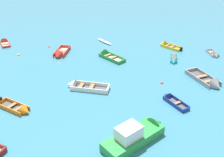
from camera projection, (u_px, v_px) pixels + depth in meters
name	position (u px, v px, depth m)	size (l,w,h in m)	color
rowboat_green_midfield_right	(106.00, 55.00, 34.03)	(3.80, 3.97, 1.26)	beige
rowboat_red_outer_right	(4.00, 42.00, 38.49)	(2.33, 3.17, 1.02)	beige
kayak_white_near_camera	(104.00, 41.00, 38.68)	(2.46, 3.03, 0.32)	white
rowboat_grey_near_right	(215.00, 55.00, 34.12)	(1.12, 2.75, 0.84)	gray
rowboat_turquoise_near_left	(174.00, 60.00, 32.66)	(1.41, 2.85, 0.78)	beige
rowboat_orange_back_row_left	(19.00, 109.00, 23.12)	(3.63, 2.75, 1.03)	#4C4C51
motor_launch_green_midfield_left	(138.00, 134.00, 19.58)	(5.45, 4.87, 2.06)	#288C3D
rowboat_red_far_back	(60.00, 54.00, 34.17)	(1.91, 4.08, 1.29)	beige
rowboat_deep_blue_cluster_inner	(171.00, 99.00, 24.61)	(2.27, 3.08, 0.85)	#4C4C51
rowboat_white_back_row_center	(79.00, 86.00, 26.71)	(4.64, 2.24, 1.28)	#4C4C51
rowboat_grey_foreground_center	(211.00, 83.00, 27.31)	(3.25, 4.89, 1.53)	#4C4C51
rowboat_yellow_cluster_outer	(166.00, 45.00, 37.25)	(3.14, 3.22, 1.09)	#99754C
mooring_buoy_midfield	(162.00, 83.00, 27.69)	(0.32, 0.32, 0.32)	red
mooring_buoy_between_boats_left	(18.00, 55.00, 34.46)	(0.42, 0.42, 0.42)	yellow
mooring_buoy_central	(49.00, 47.00, 37.10)	(0.29, 0.29, 0.29)	red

